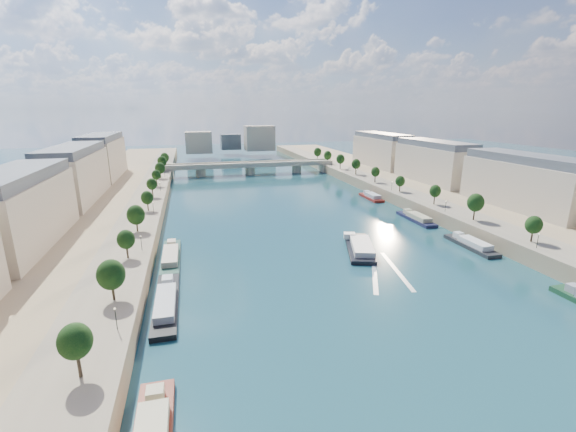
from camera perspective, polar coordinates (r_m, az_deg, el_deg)
ground at (r=146.01m, az=1.54°, el=-1.12°), size 700.00×700.00×0.00m
quay_left at (r=144.13m, az=-27.21°, el=-2.08°), size 44.00×520.00×5.00m
quay_right at (r=178.39m, az=24.40°, el=1.40°), size 44.00×520.00×5.00m
pave_left at (r=140.69m, az=-21.39°, el=-0.72°), size 14.00×520.00×0.10m
pave_right at (r=168.94m, az=20.50°, el=1.97°), size 14.00×520.00×0.10m
trees_left at (r=141.04m, az=-20.72°, el=1.67°), size 4.80×268.80×8.26m
trees_right at (r=174.88m, az=18.29°, el=4.44°), size 4.80×268.80×8.26m
lamps_left at (r=129.86m, az=-20.03°, el=-0.64°), size 0.36×200.36×4.28m
lamps_right at (r=169.94m, az=18.39°, el=3.19°), size 0.36×200.36×4.28m
buildings_left at (r=155.82m, az=-31.58°, el=3.85°), size 16.00×226.00×23.20m
buildings_right at (r=193.20m, az=25.72°, el=6.48°), size 16.00×226.00×23.20m
skyline at (r=357.46m, az=-7.75°, el=11.09°), size 79.00×42.00×22.00m
bridge at (r=257.46m, az=-5.65°, el=7.30°), size 112.00×12.00×8.15m
tour_barge at (r=120.73m, az=10.54°, el=-4.58°), size 14.55×26.10×3.59m
wake at (r=107.29m, az=14.24°, el=-7.94°), size 15.48×25.76×0.04m
moored_barges_left at (r=76.36m, az=-18.22°, el=-17.91°), size 5.00×124.74×3.60m
moored_barges_right at (r=129.39m, az=27.29°, el=-4.76°), size 5.00×163.54×3.60m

